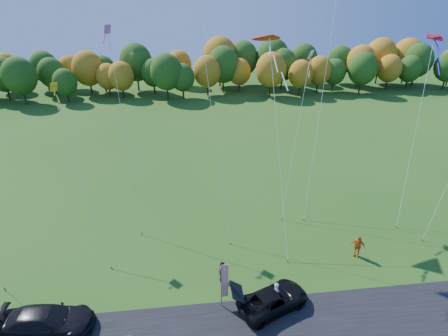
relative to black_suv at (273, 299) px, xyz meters
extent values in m
plane|color=#1F4F15|center=(-2.48, 1.85, -0.70)|extent=(160.00, 160.00, 0.00)
imported|color=black|center=(0.00, 0.00, 0.00)|extent=(5.55, 4.07, 1.40)
imported|color=black|center=(-14.75, -0.16, 0.14)|extent=(5.94, 2.71, 1.69)
imported|color=silver|center=(0.27, 0.30, 0.22)|extent=(0.49, 0.70, 1.84)
imported|color=gray|center=(-3.16, 3.03, 0.11)|extent=(0.69, 0.84, 1.62)
imported|color=orange|center=(8.10, 4.38, 0.28)|extent=(1.23, 1.01, 1.96)
cylinder|color=#999999|center=(-3.52, 0.52, 1.17)|extent=(0.06, 0.06, 3.75)
cube|color=red|center=(-3.29, 0.53, 1.55)|extent=(0.47, 0.05, 2.81)
cube|color=navy|center=(-3.29, 0.56, 2.59)|extent=(0.47, 0.04, 0.73)
cylinder|color=#4C3F33|center=(-2.05, 7.02, -0.60)|extent=(0.08, 0.08, 0.20)
cylinder|color=#4C3F33|center=(5.40, 9.69, -0.60)|extent=(0.08, 0.08, 0.20)
cylinder|color=#4C3F33|center=(2.28, 4.28, -0.60)|extent=(0.08, 0.08, 0.20)
cone|color=red|center=(2.20, 14.28, 15.42)|extent=(2.84, 2.17, 3.10)
cylinder|color=#4C3F33|center=(13.56, 7.56, -0.60)|extent=(0.08, 0.08, 0.20)
cube|color=red|center=(18.10, 15.15, 15.03)|extent=(3.14, 1.09, 1.20)
cylinder|color=#4C3F33|center=(-11.74, 5.15, -0.60)|extent=(0.08, 0.08, 0.20)
cube|color=gold|center=(-15.65, 12.45, 12.03)|extent=(1.24, 1.24, 1.47)
cylinder|color=#4C3F33|center=(-19.12, 3.79, -0.60)|extent=(0.08, 0.08, 0.20)
cylinder|color=#4C3F33|center=(3.28, 10.02, -0.60)|extent=(0.08, 0.08, 0.20)
cube|color=white|center=(6.28, 14.96, 13.73)|extent=(1.36, 1.36, 1.62)
cylinder|color=#4C3F33|center=(-9.76, 9.30, -0.60)|extent=(0.08, 0.08, 0.20)
cube|color=#FF54CF|center=(-11.44, 15.60, 16.03)|extent=(1.30, 1.30, 1.54)
cylinder|color=#4C3F33|center=(14.74, 5.50, -0.60)|extent=(0.08, 0.08, 0.20)
camera|label=1|loc=(-5.37, -16.76, 18.77)|focal=28.00mm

